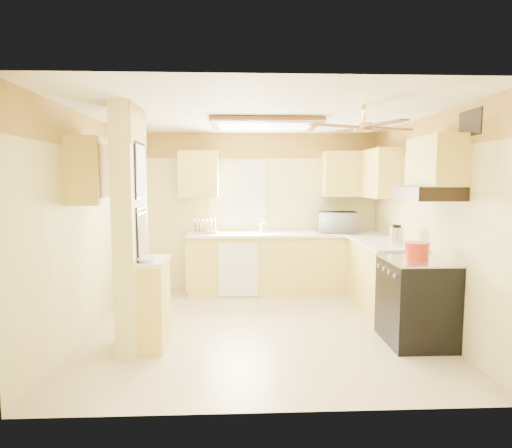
{
  "coord_description": "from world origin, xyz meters",
  "views": [
    {
      "loc": [
        -0.25,
        -4.97,
        1.76
      ],
      "look_at": [
        -0.02,
        0.35,
        1.21
      ],
      "focal_mm": 30.0,
      "sensor_mm": 36.0,
      "label": 1
    }
  ],
  "objects_px": {
    "microwave": "(337,222)",
    "dutch_oven": "(417,250)",
    "kettle": "(396,236)",
    "stove": "(416,301)",
    "bowl": "(146,259)"
  },
  "relations": [
    {
      "from": "microwave",
      "to": "dutch_oven",
      "type": "height_order",
      "value": "microwave"
    },
    {
      "from": "kettle",
      "to": "stove",
      "type": "bearing_deg",
      "value": -94.77
    },
    {
      "from": "stove",
      "to": "kettle",
      "type": "height_order",
      "value": "kettle"
    },
    {
      "from": "stove",
      "to": "bowl",
      "type": "height_order",
      "value": "bowl"
    },
    {
      "from": "bowl",
      "to": "kettle",
      "type": "height_order",
      "value": "kettle"
    },
    {
      "from": "microwave",
      "to": "kettle",
      "type": "height_order",
      "value": "microwave"
    },
    {
      "from": "stove",
      "to": "bowl",
      "type": "bearing_deg",
      "value": -177.02
    },
    {
      "from": "stove",
      "to": "dutch_oven",
      "type": "distance_m",
      "value": 0.55
    },
    {
      "from": "stove",
      "to": "bowl",
      "type": "relative_size",
      "value": 4.48
    },
    {
      "from": "stove",
      "to": "microwave",
      "type": "height_order",
      "value": "microwave"
    },
    {
      "from": "bowl",
      "to": "microwave",
      "type": "bearing_deg",
      "value": 42.96
    },
    {
      "from": "microwave",
      "to": "bowl",
      "type": "height_order",
      "value": "microwave"
    },
    {
      "from": "dutch_oven",
      "to": "kettle",
      "type": "distance_m",
      "value": 0.77
    },
    {
      "from": "microwave",
      "to": "bowl",
      "type": "xyz_separation_m",
      "value": [
        -2.48,
        -2.31,
        -0.14
      ]
    },
    {
      "from": "dutch_oven",
      "to": "kettle",
      "type": "height_order",
      "value": "kettle"
    }
  ]
}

